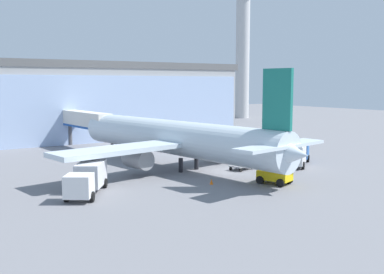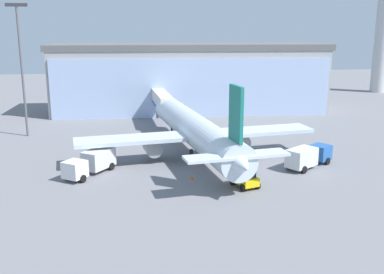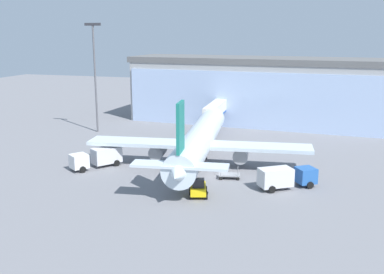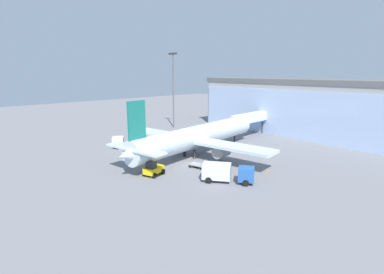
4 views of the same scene
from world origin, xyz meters
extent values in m
plane|color=slate|center=(0.00, 0.00, 0.00)|extent=(240.00, 240.00, 0.00)
cube|color=#A0A0A0|center=(0.00, 38.12, 6.27)|extent=(54.90, 16.35, 12.54)
cube|color=#A6BDE2|center=(-0.35, 31.16, 5.64)|extent=(53.15, 2.99, 11.28)
cube|color=#5D5D5D|center=(0.00, 38.12, 13.14)|extent=(56.00, 16.67, 1.20)
cube|color=silver|center=(-6.70, 26.12, 4.51)|extent=(2.98, 14.52, 2.40)
cube|color=#194799|center=(-6.70, 26.12, 3.46)|extent=(3.02, 14.52, 0.30)
cylinder|color=#4C4C51|center=(-6.99, 31.52, 1.66)|extent=(0.70, 0.70, 3.31)
cylinder|color=#BDBDBD|center=(53.69, 58.37, 17.55)|extent=(3.89, 3.89, 35.11)
cylinder|color=#59595E|center=(-28.74, 19.99, 9.99)|extent=(0.36, 0.36, 19.98)
cube|color=#333338|center=(-28.74, 19.99, 20.23)|extent=(3.20, 0.40, 0.50)
cylinder|color=silver|center=(-3.88, 5.12, 3.63)|extent=(8.37, 33.04, 4.05)
cone|color=silver|center=(-6.05, 21.37, 3.63)|extent=(4.42, 3.51, 4.05)
cone|color=silver|center=(-1.70, -11.13, 3.63)|extent=(4.15, 4.45, 3.65)
cube|color=silver|center=(-3.66, 3.50, 3.22)|extent=(32.08, 8.39, 0.50)
cube|color=silver|center=(-1.83, -10.14, 4.23)|extent=(11.22, 3.84, 0.30)
cube|color=#197266|center=(-1.90, -9.64, 8.51)|extent=(0.78, 3.22, 5.72)
cylinder|color=gray|center=(-9.71, 3.19, 1.87)|extent=(2.51, 3.45, 2.10)
cylinder|color=gray|center=(2.27, 4.79, 1.87)|extent=(2.51, 3.45, 2.10)
cylinder|color=black|center=(-4.73, 2.34, 0.80)|extent=(0.50, 0.50, 1.60)
cylinder|color=black|center=(-2.32, 2.67, 0.80)|extent=(0.50, 0.50, 1.60)
cylinder|color=black|center=(-5.65, 18.40, 0.80)|extent=(0.40, 0.40, 1.60)
cube|color=silver|center=(-18.86, -3.37, 1.40)|extent=(3.07, 3.07, 1.90)
cube|color=silver|center=(-16.39, 0.03, 1.55)|extent=(4.13, 4.53, 2.20)
cylinder|color=black|center=(-17.97, -4.01, 0.45)|extent=(0.77, 0.90, 0.90)
cylinder|color=black|center=(-19.75, -2.72, 0.45)|extent=(0.77, 0.90, 0.90)
cylinder|color=black|center=(-14.91, 0.19, 0.45)|extent=(0.77, 0.90, 0.90)
cylinder|color=black|center=(-16.69, 1.48, 0.45)|extent=(0.77, 0.90, 0.90)
cube|color=#2659A5|center=(11.57, -0.64, 1.40)|extent=(3.06, 3.06, 1.90)
cube|color=silver|center=(8.10, -3.01, 1.55)|extent=(4.54, 4.07, 2.20)
cylinder|color=black|center=(10.95, 0.27, 0.45)|extent=(0.91, 0.76, 0.90)
cylinder|color=black|center=(12.19, -1.55, 0.45)|extent=(0.91, 0.76, 0.90)
cylinder|color=black|center=(6.65, -2.67, 0.45)|extent=(0.91, 0.76, 0.90)
cylinder|color=black|center=(7.89, -4.48, 0.45)|extent=(0.91, 0.76, 0.90)
cube|color=gray|center=(1.82, -0.56, 0.52)|extent=(3.08, 2.16, 0.16)
cylinder|color=black|center=(0.88, -1.51, 0.22)|extent=(0.46, 0.21, 0.44)
cylinder|color=gray|center=(0.88, -1.51, 1.05)|extent=(0.08, 0.08, 0.90)
cylinder|color=black|center=(0.58, -0.10, 0.22)|extent=(0.46, 0.21, 0.44)
cylinder|color=gray|center=(0.58, -0.10, 1.05)|extent=(0.08, 0.08, 0.90)
cylinder|color=black|center=(3.07, -1.03, 0.22)|extent=(0.46, 0.21, 0.44)
cylinder|color=gray|center=(3.07, -1.03, 1.05)|extent=(0.08, 0.08, 0.90)
cylinder|color=black|center=(2.76, 0.38, 0.22)|extent=(0.46, 0.21, 0.44)
cylinder|color=gray|center=(2.76, 0.38, 1.05)|extent=(0.08, 0.08, 0.90)
cube|color=yellow|center=(-0.31, -7.95, 0.85)|extent=(2.66, 3.59, 0.90)
cube|color=#26262B|center=(-0.12, -8.56, 1.80)|extent=(1.63, 1.37, 1.00)
cylinder|color=black|center=(-1.49, -7.14, 0.40)|extent=(0.57, 0.87, 0.80)
cylinder|color=black|center=(0.23, -6.62, 0.40)|extent=(0.57, 0.87, 0.80)
cylinder|color=black|center=(-0.84, -9.29, 0.40)|extent=(0.57, 0.87, 0.80)
cylinder|color=black|center=(0.88, -8.76, 0.40)|extent=(0.57, 0.87, 0.80)
cone|color=orange|center=(-5.65, -4.56, 0.28)|extent=(0.36, 0.36, 0.55)
cone|color=orange|center=(10.81, 5.86, 0.28)|extent=(0.36, 0.36, 0.55)
camera|label=1|loc=(-32.35, -39.26, 10.03)|focal=42.00mm
camera|label=2|loc=(-12.68, -53.05, 17.07)|focal=42.00mm
camera|label=3|loc=(13.62, -55.92, 18.81)|focal=42.00mm
camera|label=4|loc=(35.28, -33.72, 15.49)|focal=28.00mm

